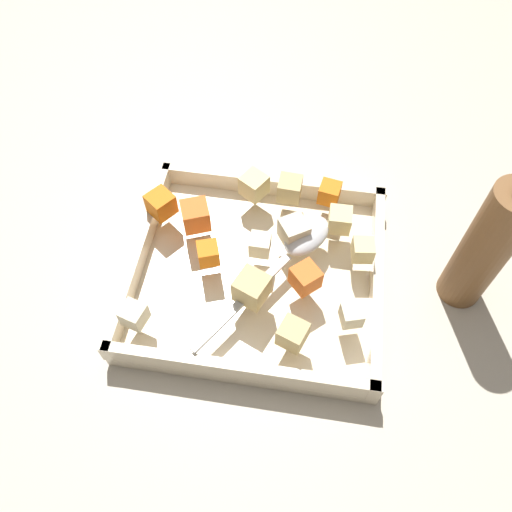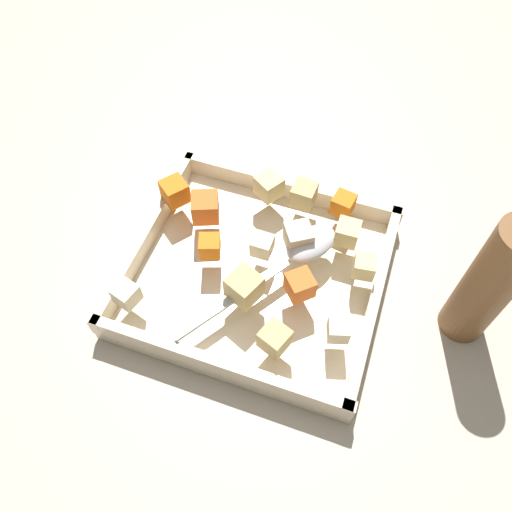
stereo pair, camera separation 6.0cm
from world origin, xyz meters
name	(u,v)px [view 2 (the right image)]	position (x,y,z in m)	size (l,w,h in m)	color
ground_plane	(258,280)	(0.00, 0.00, 0.00)	(4.00, 4.00, 0.00)	#BCB29E
baking_dish	(256,274)	(0.00, 0.00, 0.01)	(0.30, 0.28, 0.04)	beige
carrot_chunk_heap_top	(210,246)	(0.06, 0.01, 0.06)	(0.02, 0.02, 0.02)	orange
carrot_chunk_near_left	(300,285)	(-0.06, 0.02, 0.06)	(0.03, 0.03, 0.03)	orange
carrot_chunk_front_center	(205,207)	(0.08, -0.04, 0.06)	(0.03, 0.03, 0.03)	orange
carrot_chunk_center	(175,191)	(0.13, -0.06, 0.06)	(0.03, 0.03, 0.03)	orange
carrot_chunk_corner_se	(343,204)	(-0.08, -0.11, 0.06)	(0.03, 0.03, 0.03)	orange
potato_chunk_mid_left	(240,286)	(0.00, 0.05, 0.06)	(0.03, 0.03, 0.03)	tan
potato_chunk_near_right	(264,246)	(0.00, -0.02, 0.06)	(0.02, 0.02, 0.02)	beige
potato_chunk_heap_side	(275,339)	(-0.05, 0.09, 0.06)	(0.03, 0.03, 0.03)	tan
potato_chunk_corner_sw	(364,266)	(-0.12, -0.03, 0.06)	(0.02, 0.02, 0.02)	#E0CC89
potato_chunk_back_center	(304,194)	(-0.03, -0.11, 0.06)	(0.03, 0.03, 0.03)	tan
potato_chunk_corner_nw	(347,233)	(-0.09, -0.07, 0.06)	(0.03, 0.03, 0.03)	#E0CC89
potato_chunk_under_handle	(126,294)	(0.12, 0.10, 0.06)	(0.02, 0.02, 0.02)	beige
potato_chunk_far_left	(338,330)	(-0.11, 0.06, 0.05)	(0.02, 0.02, 0.02)	beige
potato_chunk_mid_right	(269,186)	(0.02, -0.10, 0.06)	(0.03, 0.03, 0.03)	#E0CC89
parsnip_chunk_rim_edge	(298,237)	(-0.04, -0.04, 0.06)	(0.03, 0.03, 0.03)	beige
serving_spoon	(302,249)	(-0.05, -0.03, 0.05)	(0.15, 0.21, 0.02)	silver
pepper_mill	(490,283)	(-0.25, -0.02, 0.10)	(0.05, 0.05, 0.21)	brown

